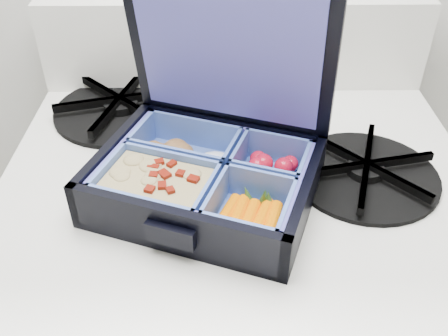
{
  "coord_description": "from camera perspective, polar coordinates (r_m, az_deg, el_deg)",
  "views": [
    {
      "loc": [
        -0.15,
        1.26,
        1.21
      ],
      "look_at": [
        -0.15,
        1.69,
        0.87
      ],
      "focal_mm": 40.0,
      "sensor_mm": 36.0,
      "label": 1
    }
  ],
  "objects": [
    {
      "name": "burner_grate",
      "position": [
        0.6,
        15.9,
        -0.04
      ],
      "size": [
        0.2,
        0.2,
        0.02
      ],
      "primitive_type": "cylinder",
      "rotation": [
        0.0,
        0.0,
        0.21
      ],
      "color": "black",
      "rests_on": "stove"
    },
    {
      "name": "bento_box",
      "position": [
        0.54,
        -2.09,
        -1.28
      ],
      "size": [
        0.28,
        0.25,
        0.05
      ],
      "primitive_type": null,
      "rotation": [
        0.0,
        0.0,
        -0.35
      ],
      "color": "black",
      "rests_on": "stove"
    },
    {
      "name": "fork",
      "position": [
        0.66,
        1.44,
        4.06
      ],
      "size": [
        0.08,
        0.19,
        0.01
      ],
      "primitive_type": null,
      "rotation": [
        0.0,
        0.0,
        -0.3
      ],
      "color": "silver",
      "rests_on": "stove"
    },
    {
      "name": "burner_grate_rear",
      "position": [
        0.72,
        -11.72,
        7.03
      ],
      "size": [
        0.23,
        0.23,
        0.02
      ],
      "primitive_type": "cylinder",
      "rotation": [
        0.0,
        0.0,
        0.26
      ],
      "color": "black",
      "rests_on": "stove"
    }
  ]
}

